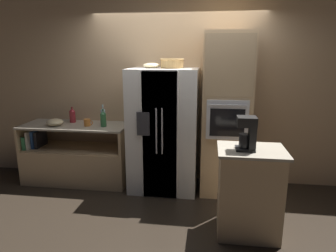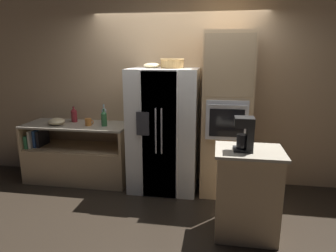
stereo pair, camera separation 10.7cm
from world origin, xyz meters
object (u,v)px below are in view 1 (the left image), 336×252
(bottle_short, at_px, (103,119))
(coffee_maker, at_px, (248,132))
(wall_oven, at_px, (226,115))
(refrigerator, at_px, (164,130))
(wicker_basket, at_px, (172,63))
(fruit_bowl, at_px, (152,65))
(mug, at_px, (87,122))
(bottle_tall, at_px, (103,116))
(mixing_bowl, at_px, (55,122))
(bottle_wide, at_px, (72,115))

(bottle_short, xyz_separation_m, coffee_maker, (1.92, -1.06, 0.15))
(wall_oven, xyz_separation_m, bottle_short, (-1.75, -0.03, -0.10))
(refrigerator, distance_m, wicker_basket, 0.94)
(fruit_bowl, relative_size, coffee_maker, 0.68)
(mug, bearing_deg, bottle_tall, 33.55)
(refrigerator, distance_m, wall_oven, 0.89)
(bottle_short, xyz_separation_m, mixing_bowl, (-0.73, -0.04, -0.07))
(wicker_basket, distance_m, mug, 1.51)
(refrigerator, relative_size, mixing_bowl, 7.20)
(mixing_bowl, xyz_separation_m, coffee_maker, (2.64, -1.01, 0.21))
(refrigerator, bearing_deg, mug, -179.69)
(coffee_maker, bearing_deg, wall_oven, 98.83)
(refrigerator, bearing_deg, mixing_bowl, -178.49)
(bottle_wide, bearing_deg, bottle_tall, -7.23)
(bottle_wide, relative_size, coffee_maker, 0.68)
(wall_oven, distance_m, coffee_maker, 1.10)
(refrigerator, xyz_separation_m, bottle_wide, (-1.45, 0.19, 0.14))
(fruit_bowl, xyz_separation_m, coffee_maker, (1.20, -1.10, -0.61))
(bottle_wide, xyz_separation_m, coffee_maker, (2.48, -1.25, 0.15))
(bottle_wide, bearing_deg, wicker_basket, -5.03)
(fruit_bowl, relative_size, mug, 1.79)
(bottle_tall, height_order, mixing_bowl, bottle_tall)
(wall_oven, relative_size, bottle_short, 8.61)
(refrigerator, bearing_deg, bottle_tall, 172.37)
(wall_oven, height_order, bottle_tall, wall_oven)
(wicker_basket, xyz_separation_m, bottle_wide, (-1.56, 0.14, -0.80))
(wall_oven, xyz_separation_m, mug, (-1.99, -0.04, -0.16))
(bottle_wide, bearing_deg, bottle_short, -18.78)
(wall_oven, height_order, wicker_basket, wall_oven)
(fruit_bowl, bearing_deg, bottle_short, -176.24)
(bottle_tall, relative_size, mixing_bowl, 1.25)
(mixing_bowl, bearing_deg, bottle_wide, 54.56)
(wicker_basket, bearing_deg, mug, -177.26)
(bottle_short, height_order, bottle_wide, bottle_short)
(fruit_bowl, bearing_deg, wicker_basket, 1.38)
(refrigerator, height_order, bottle_short, refrigerator)
(mixing_bowl, distance_m, coffee_maker, 2.84)
(bottle_short, bearing_deg, refrigerator, 0.04)
(bottle_wide, bearing_deg, coffee_maker, -26.71)
(refrigerator, relative_size, bottle_short, 6.76)
(refrigerator, height_order, wall_oven, wall_oven)
(fruit_bowl, bearing_deg, coffee_maker, -42.56)
(mug, bearing_deg, bottle_short, 1.29)
(coffee_maker, bearing_deg, bottle_wide, 153.29)
(wicker_basket, xyz_separation_m, bottle_tall, (-1.04, 0.07, -0.78))
(wall_oven, height_order, bottle_short, wall_oven)
(bottle_short, height_order, coffee_maker, coffee_maker)
(bottle_tall, height_order, bottle_short, bottle_tall)
(fruit_bowl, distance_m, coffee_maker, 1.74)
(fruit_bowl, xyz_separation_m, bottle_short, (-0.72, -0.05, -0.76))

